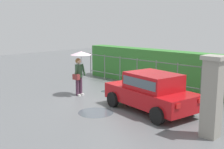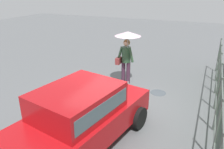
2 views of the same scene
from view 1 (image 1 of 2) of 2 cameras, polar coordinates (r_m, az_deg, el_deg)
The scene contains 8 objects.
ground_plane at distance 12.40m, azimuth 1.30°, elevation -5.29°, with size 40.00×40.00×0.00m, color slate.
car at distance 10.95m, azimuth 7.78°, elevation -3.16°, with size 3.94×2.38×1.48m.
pedestrian at distance 13.16m, azimuth -6.39°, elevation 2.11°, with size 0.96×0.96×2.04m.
gate_pillar at distance 8.81m, azimuth 19.23°, elevation -4.07°, with size 0.60×0.60×2.42m.
fence_section at distance 13.96m, azimuth 10.69°, elevation -0.21°, with size 10.86×0.05×1.50m.
hedge_row at distance 14.80m, azimuth 12.91°, elevation 0.79°, with size 11.81×0.90×1.90m, color #387F33.
puddle_near at distance 10.90m, azimuth -3.24°, elevation -7.52°, with size 1.33×1.33×0.00m, color #4C545B.
puddle_far at distance 14.10m, azimuth -1.10°, elevation -3.35°, with size 0.56×0.56×0.00m, color #4C545B.
Camera 1 is at (8.11, -8.77, 3.36)m, focal length 46.14 mm.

